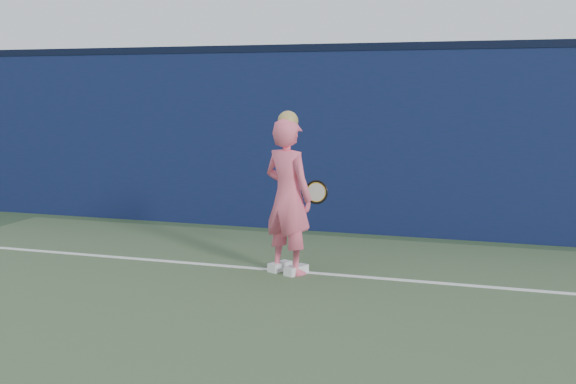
% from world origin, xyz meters
% --- Properties ---
extents(backstop_wall, '(24.00, 0.40, 2.50)m').
position_xyz_m(backstop_wall, '(0.00, 6.50, 1.25)').
color(backstop_wall, '#0C1935').
rests_on(backstop_wall, ground).
extents(wall_cap, '(24.00, 0.42, 0.10)m').
position_xyz_m(wall_cap, '(0.00, 6.50, 2.55)').
color(wall_cap, black).
rests_on(wall_cap, backstop_wall).
extents(player, '(0.73, 0.62, 1.76)m').
position_xyz_m(player, '(-0.71, 3.96, 0.85)').
color(player, '#F9607F').
rests_on(player, ground).
extents(racket, '(0.49, 0.16, 0.27)m').
position_xyz_m(racket, '(-0.53, 4.38, 0.84)').
color(racket, black).
rests_on(racket, ground).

